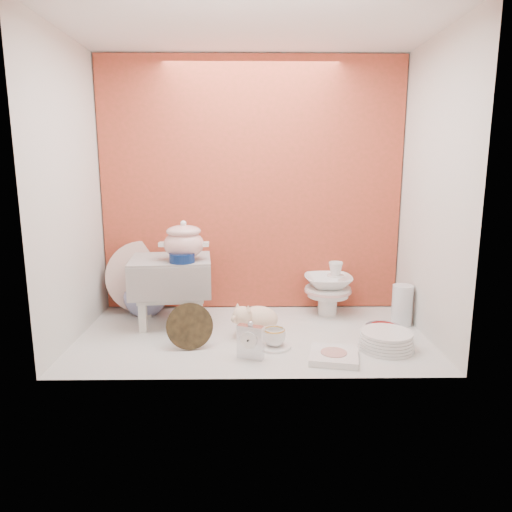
{
  "coord_description": "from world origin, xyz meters",
  "views": [
    {
      "loc": [
        -0.01,
        -2.29,
        0.89
      ],
      "look_at": [
        0.02,
        0.02,
        0.42
      ],
      "focal_mm": 32.39,
      "sensor_mm": 36.0,
      "label": 1
    }
  ],
  "objects": [
    {
      "name": "plush_pig",
      "position": [
        0.03,
        0.03,
        0.08
      ],
      "size": [
        0.29,
        0.22,
        0.16
      ],
      "primitive_type": "ellipsoid",
      "rotation": [
        0.0,
        0.0,
        0.17
      ],
      "color": "beige",
      "rests_on": "ground"
    },
    {
      "name": "dinner_plate_stack",
      "position": [
        0.65,
        -0.19,
        0.04
      ],
      "size": [
        0.32,
        0.32,
        0.09
      ],
      "primitive_type": "cylinder",
      "rotation": [
        0.0,
        0.0,
        -0.23
      ],
      "color": "white",
      "rests_on": "ground"
    },
    {
      "name": "soup_tureen",
      "position": [
        -0.36,
        0.14,
        0.48
      ],
      "size": [
        0.32,
        0.32,
        0.21
      ],
      "primitive_type": null,
      "rotation": [
        0.0,
        0.0,
        0.29
      ],
      "color": "white",
      "rests_on": "step_stool"
    },
    {
      "name": "porcelain_tower",
      "position": [
        0.45,
        0.34,
        0.16
      ],
      "size": [
        0.28,
        0.28,
        0.32
      ],
      "primitive_type": null,
      "rotation": [
        0.0,
        0.0,
        -0.01
      ],
      "color": "white",
      "rests_on": "ground"
    },
    {
      "name": "floral_platter",
      "position": [
        -0.66,
        0.43,
        0.21
      ],
      "size": [
        0.45,
        0.29,
        0.42
      ],
      "primitive_type": null,
      "rotation": [
        0.0,
        0.0,
        0.41
      ],
      "color": "white",
      "rests_on": "ground"
    },
    {
      "name": "lacquer_tray",
      "position": [
        -0.3,
        -0.16,
        0.11
      ],
      "size": [
        0.24,
        0.12,
        0.22
      ],
      "primitive_type": null,
      "rotation": [
        0.0,
        0.0,
        0.14
      ],
      "color": "black",
      "rests_on": "ground"
    },
    {
      "name": "blue_white_vase",
      "position": [
        -0.64,
        0.36,
        0.13
      ],
      "size": [
        0.34,
        0.34,
        0.27
      ],
      "primitive_type": "imported",
      "rotation": [
        0.0,
        0.0,
        0.42
      ],
      "color": "white",
      "rests_on": "ground"
    },
    {
      "name": "ground",
      "position": [
        0.0,
        0.0,
        0.0
      ],
      "size": [
        1.8,
        1.8,
        0.0
      ],
      "primitive_type": "plane",
      "color": "silver",
      "rests_on": "ground"
    },
    {
      "name": "mantel_clock",
      "position": [
        -0.01,
        -0.29,
        0.09
      ],
      "size": [
        0.13,
        0.08,
        0.18
      ],
      "primitive_type": "cube",
      "rotation": [
        0.0,
        0.0,
        -0.37
      ],
      "color": "silver",
      "rests_on": "ground"
    },
    {
      "name": "teacup_saucer",
      "position": [
        0.11,
        -0.17,
        0.01
      ],
      "size": [
        0.18,
        0.18,
        0.01
      ],
      "primitive_type": "cylinder",
      "rotation": [
        0.0,
        0.0,
        0.09
      ],
      "color": "white",
      "rests_on": "ground"
    },
    {
      "name": "crystal_bowl",
      "position": [
        0.68,
        -0.03,
        0.03
      ],
      "size": [
        0.2,
        0.2,
        0.06
      ],
      "primitive_type": "imported",
      "rotation": [
        0.0,
        0.0,
        0.09
      ],
      "color": "silver",
      "rests_on": "ground"
    },
    {
      "name": "lattice_dish",
      "position": [
        0.37,
        -0.31,
        0.02
      ],
      "size": [
        0.26,
        0.26,
        0.03
      ],
      "primitive_type": "cube",
      "rotation": [
        0.0,
        0.0,
        -0.2
      ],
      "color": "white",
      "rests_on": "ground"
    },
    {
      "name": "cobalt_bowl",
      "position": [
        -0.37,
        0.08,
        0.4
      ],
      "size": [
        0.15,
        0.15,
        0.05
      ],
      "primitive_type": "cylinder",
      "rotation": [
        0.0,
        0.0,
        -0.11
      ],
      "color": "#0B1F53",
      "rests_on": "step_stool"
    },
    {
      "name": "step_stool",
      "position": [
        -0.45,
        0.2,
        0.19
      ],
      "size": [
        0.47,
        0.41,
        0.37
      ],
      "primitive_type": null,
      "rotation": [
        0.0,
        0.0,
        0.1
      ],
      "color": "silver",
      "rests_on": "ground"
    },
    {
      "name": "gold_rim_teacup",
      "position": [
        0.11,
        -0.17,
        0.05
      ],
      "size": [
        0.14,
        0.14,
        0.09
      ],
      "primitive_type": "imported",
      "rotation": [
        0.0,
        0.0,
        0.3
      ],
      "color": "white",
      "rests_on": "teacup_saucer"
    },
    {
      "name": "niche_shell",
      "position": [
        0.0,
        0.18,
        0.93
      ],
      "size": [
        1.86,
        1.03,
        1.53
      ],
      "color": "#C64231",
      "rests_on": "ground"
    },
    {
      "name": "clear_glass_vase",
      "position": [
        0.83,
        0.15,
        0.11
      ],
      "size": [
        0.12,
        0.12,
        0.23
      ],
      "primitive_type": "cylinder",
      "rotation": [
        0.0,
        0.0,
        0.09
      ],
      "color": "silver",
      "rests_on": "ground"
    }
  ]
}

